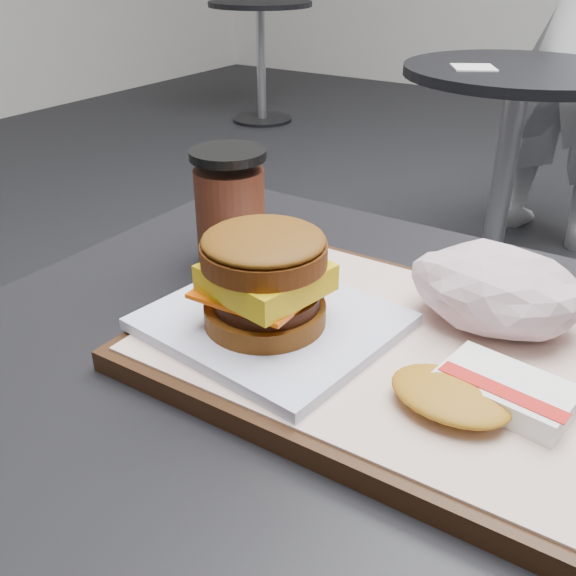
% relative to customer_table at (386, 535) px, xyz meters
% --- Properties ---
extents(customer_table, '(0.80, 0.60, 0.77)m').
position_rel_customer_table_xyz_m(customer_table, '(0.00, 0.00, 0.00)').
color(customer_table, '#A5A5AA').
rests_on(customer_table, ground).
extents(serving_tray, '(0.38, 0.28, 0.02)m').
position_rel_customer_table_xyz_m(serving_tray, '(-0.02, 0.01, 0.20)').
color(serving_tray, black).
rests_on(serving_tray, customer_table).
extents(breakfast_sandwich, '(0.21, 0.19, 0.09)m').
position_rel_customer_table_xyz_m(breakfast_sandwich, '(-0.11, -0.03, 0.24)').
color(breakfast_sandwich, white).
rests_on(breakfast_sandwich, serving_tray).
extents(hash_brown, '(0.12, 0.10, 0.02)m').
position_rel_customer_table_xyz_m(hash_brown, '(0.07, -0.03, 0.22)').
color(hash_brown, white).
rests_on(hash_brown, serving_tray).
extents(crumpled_wrapper, '(0.14, 0.11, 0.06)m').
position_rel_customer_table_xyz_m(crumpled_wrapper, '(0.04, 0.09, 0.24)').
color(crumpled_wrapper, silver).
rests_on(crumpled_wrapper, serving_tray).
extents(coffee_cup, '(0.08, 0.08, 0.12)m').
position_rel_customer_table_xyz_m(coffee_cup, '(-0.24, 0.09, 0.24)').
color(coffee_cup, '#451C10').
rests_on(coffee_cup, customer_table).
extents(neighbor_table, '(0.70, 0.70, 0.75)m').
position_rel_customer_table_xyz_m(neighbor_table, '(-0.35, 1.65, -0.03)').
color(neighbor_table, black).
rests_on(neighbor_table, ground).
extents(napkin, '(0.16, 0.16, 0.00)m').
position_rel_customer_table_xyz_m(napkin, '(-0.46, 1.54, 0.17)').
color(napkin, silver).
rests_on(napkin, neighbor_table).
extents(bg_table_mid, '(0.66, 0.66, 0.75)m').
position_rel_customer_table_xyz_m(bg_table_mid, '(-2.40, 3.20, -0.02)').
color(bg_table_mid, black).
rests_on(bg_table_mid, ground).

